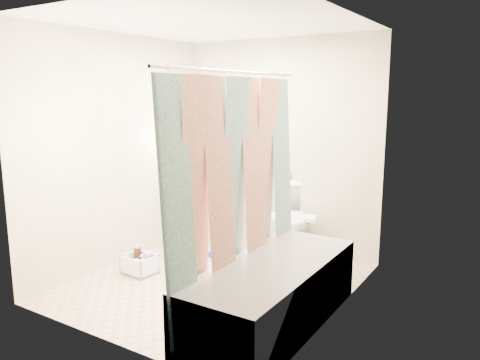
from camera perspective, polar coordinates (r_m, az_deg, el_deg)
The scene contains 14 objects.
floor at distance 4.61m, azimuth -3.08°, elevation -12.37°, with size 2.60×2.60×0.00m, color tan.
ceiling at distance 4.29m, azimuth -3.41°, elevation 18.65°, with size 2.40×2.60×0.02m, color white.
wall_back at distance 5.39m, azimuth 4.78°, elevation 4.19°, with size 2.40×0.02×2.40m, color beige.
wall_front at distance 3.33m, azimuth -16.27°, elevation -0.17°, with size 2.40×0.02×2.40m, color beige.
wall_left at distance 5.07m, azimuth -14.40°, elevation 3.49°, with size 0.02×2.60×2.40m, color beige.
wall_right at distance 3.73m, azimuth 11.99°, elevation 1.15°, with size 0.02×2.60×2.40m, color beige.
bathtub at distance 3.76m, azimuth 3.97°, elevation -13.42°, with size 0.70×1.75×0.50m.
curtain_rod at distance 3.61m, azimuth -0.43°, elevation 13.02°, with size 0.02×0.02×1.90m, color silver.
shower_curtain at distance 3.69m, azimuth -0.41°, elevation -1.58°, with size 0.06×1.75×1.80m, color white.
toilet at distance 5.22m, azimuth 6.47°, elevation -4.93°, with size 0.46×0.80×0.81m, color white.
tank_lid at distance 5.07m, azimuth 6.36°, elevation -4.55°, with size 0.50×0.22×0.04m, color white.
tank_internals at distance 5.34m, azimuth 6.27°, elevation -0.20°, with size 0.19×0.10×0.27m.
plumber at distance 5.17m, azimuth -2.17°, elevation 0.08°, with size 0.62×0.41×1.71m, color #0D1187.
cleaning_caddy at distance 4.88m, azimuth -12.06°, elevation -10.14°, with size 0.34×0.28×0.24m.
Camera 1 is at (2.46, -3.46, 1.80)m, focal length 35.00 mm.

